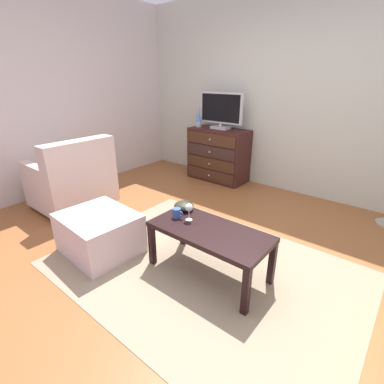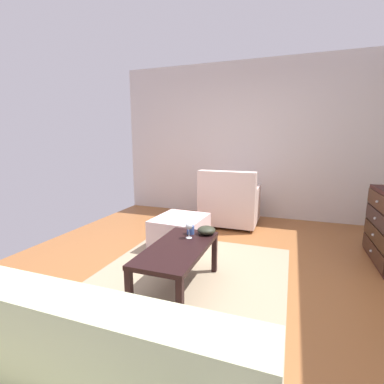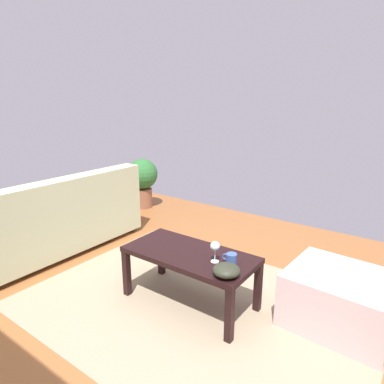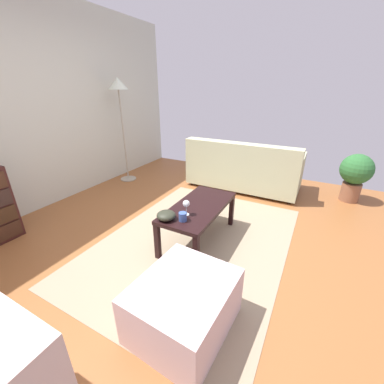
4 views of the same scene
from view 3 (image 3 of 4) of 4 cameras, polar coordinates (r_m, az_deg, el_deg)
ground_plane at (r=2.61m, az=1.72°, el=-22.28°), size 5.82×4.85×0.05m
area_rug at (r=2.81m, az=0.59°, el=-18.33°), size 2.60×1.90×0.01m
coffee_table at (r=2.66m, az=-0.38°, el=-11.14°), size 1.02×0.49×0.43m
wine_glass at (r=2.45m, az=3.89°, el=-9.16°), size 0.07×0.07×0.16m
mug at (r=2.45m, az=6.57°, el=-11.13°), size 0.11×0.08×0.08m
bowl_decorative at (r=2.31m, az=5.78°, el=-12.92°), size 0.18×0.18×0.08m
couch_large at (r=3.88m, az=-22.05°, el=-4.35°), size 0.85×1.80×0.82m
ottoman at (r=2.72m, az=23.52°, el=-16.23°), size 0.73×0.64×0.40m
potted_plant at (r=5.00m, az=-8.29°, el=2.27°), size 0.44×0.44×0.72m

